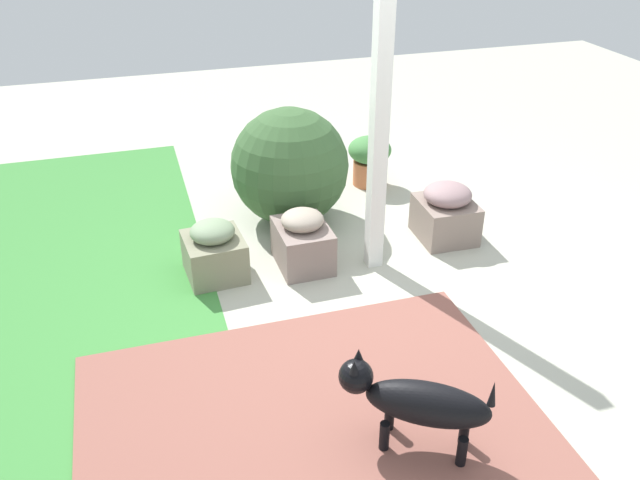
{
  "coord_description": "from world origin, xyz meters",
  "views": [
    {
      "loc": [
        -3.43,
        1.41,
        2.57
      ],
      "look_at": [
        0.35,
        0.27,
        0.31
      ],
      "focal_mm": 37.19,
      "sensor_mm": 36.0,
      "label": 1
    }
  ],
  "objects_px": {
    "terracotta_pot_broad": "(369,158)",
    "dog": "(417,401)",
    "stone_planter_far": "(214,252)",
    "round_shrub": "(290,166)",
    "stone_planter_nearest": "(446,213)",
    "porch_pillar": "(379,128)",
    "stone_planter_mid": "(303,241)"
  },
  "relations": [
    {
      "from": "stone_planter_mid",
      "to": "round_shrub",
      "type": "distance_m",
      "value": 0.77
    },
    {
      "from": "stone_planter_far",
      "to": "dog",
      "type": "height_order",
      "value": "dog"
    },
    {
      "from": "round_shrub",
      "to": "dog",
      "type": "relative_size",
      "value": 1.34
    },
    {
      "from": "stone_planter_far",
      "to": "dog",
      "type": "xyz_separation_m",
      "value": [
        -1.88,
        -0.7,
        0.11
      ]
    },
    {
      "from": "stone_planter_mid",
      "to": "round_shrub",
      "type": "relative_size",
      "value": 0.51
    },
    {
      "from": "porch_pillar",
      "to": "dog",
      "type": "bearing_deg",
      "value": 165.71
    },
    {
      "from": "stone_planter_nearest",
      "to": "porch_pillar",
      "type": "bearing_deg",
      "value": 107.15
    },
    {
      "from": "stone_planter_nearest",
      "to": "round_shrub",
      "type": "bearing_deg",
      "value": 58.92
    },
    {
      "from": "stone_planter_far",
      "to": "dog",
      "type": "distance_m",
      "value": 2.01
    },
    {
      "from": "porch_pillar",
      "to": "dog",
      "type": "xyz_separation_m",
      "value": [
        -1.7,
        0.43,
        -0.75
      ]
    },
    {
      "from": "stone_planter_mid",
      "to": "terracotta_pot_broad",
      "type": "xyz_separation_m",
      "value": [
        1.18,
        -0.95,
        0.06
      ]
    },
    {
      "from": "stone_planter_nearest",
      "to": "stone_planter_far",
      "type": "relative_size",
      "value": 1.03
    },
    {
      "from": "stone_planter_nearest",
      "to": "round_shrub",
      "type": "height_order",
      "value": "round_shrub"
    },
    {
      "from": "round_shrub",
      "to": "stone_planter_nearest",
      "type": "bearing_deg",
      "value": -121.08
    },
    {
      "from": "porch_pillar",
      "to": "terracotta_pot_broad",
      "type": "relative_size",
      "value": 4.67
    },
    {
      "from": "stone_planter_far",
      "to": "round_shrub",
      "type": "bearing_deg",
      "value": -47.22
    },
    {
      "from": "porch_pillar",
      "to": "terracotta_pot_broad",
      "type": "height_order",
      "value": "porch_pillar"
    },
    {
      "from": "stone_planter_mid",
      "to": "stone_planter_far",
      "type": "bearing_deg",
      "value": 86.23
    },
    {
      "from": "stone_planter_mid",
      "to": "dog",
      "type": "height_order",
      "value": "dog"
    },
    {
      "from": "dog",
      "to": "terracotta_pot_broad",
      "type": "bearing_deg",
      "value": -16.44
    },
    {
      "from": "terracotta_pot_broad",
      "to": "stone_planter_mid",
      "type": "bearing_deg",
      "value": 141.02
    },
    {
      "from": "stone_planter_nearest",
      "to": "round_shrub",
      "type": "distance_m",
      "value": 1.28
    },
    {
      "from": "round_shrub",
      "to": "dog",
      "type": "bearing_deg",
      "value": 179.24
    },
    {
      "from": "porch_pillar",
      "to": "terracotta_pot_broad",
      "type": "xyz_separation_m",
      "value": [
        1.31,
        -0.46,
        -0.79
      ]
    },
    {
      "from": "stone_planter_far",
      "to": "round_shrub",
      "type": "relative_size",
      "value": 0.48
    },
    {
      "from": "porch_pillar",
      "to": "terracotta_pot_broad",
      "type": "distance_m",
      "value": 1.6
    },
    {
      "from": "porch_pillar",
      "to": "stone_planter_mid",
      "type": "bearing_deg",
      "value": 74.83
    },
    {
      "from": "dog",
      "to": "porch_pillar",
      "type": "bearing_deg",
      "value": -14.29
    },
    {
      "from": "porch_pillar",
      "to": "stone_planter_nearest",
      "type": "xyz_separation_m",
      "value": [
        0.21,
        -0.67,
        -0.83
      ]
    },
    {
      "from": "stone_planter_mid",
      "to": "stone_planter_nearest",
      "type": "bearing_deg",
      "value": -86.46
    },
    {
      "from": "terracotta_pot_broad",
      "to": "dog",
      "type": "bearing_deg",
      "value": 163.56
    },
    {
      "from": "porch_pillar",
      "to": "dog",
      "type": "distance_m",
      "value": 1.91
    }
  ]
}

